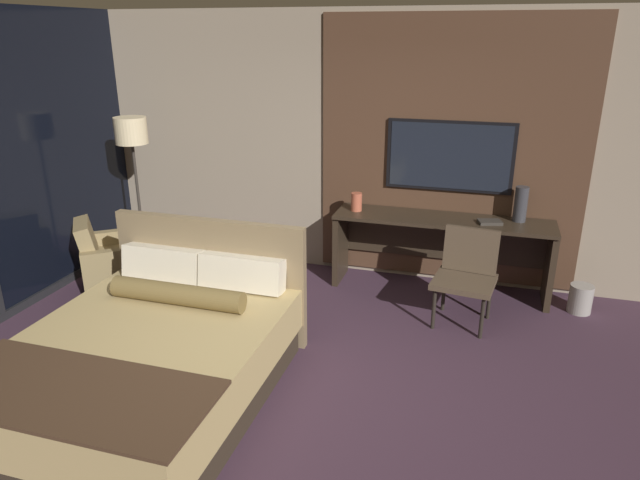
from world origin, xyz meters
The scene contains 12 objects.
ground_plane centered at (0.00, 0.00, 0.00)m, with size 16.00×16.00×0.00m, color #3D2838.
wall_back_tv_panel centered at (0.13, 2.59, 1.40)m, with size 7.20×0.09×2.80m.
bed centered at (-0.96, -0.23, 0.32)m, with size 1.74×2.20×1.08m.
desk centered at (0.88, 2.31, 0.55)m, with size 2.19×0.52×0.80m.
tv centered at (0.88, 2.52, 1.38)m, with size 1.27×0.04×0.72m.
desk_chair centered at (1.18, 1.68, 0.51)m, with size 0.60×0.59×0.87m.
armchair_by_window centered at (-2.34, 1.29, 0.27)m, with size 0.97×0.97×0.79m.
floor_lamp centered at (-2.38, 1.88, 1.45)m, with size 0.34×0.34×1.72m.
vase_tall centered at (1.61, 2.39, 0.97)m, with size 0.13×0.13×0.35m.
vase_short centered at (-0.01, 2.27, 0.89)m, with size 0.11×0.11×0.19m.
book centered at (1.34, 2.23, 0.81)m, with size 0.25×0.21×0.03m.
waste_bin centered at (2.25, 2.15, 0.14)m, with size 0.22×0.22×0.28m.
Camera 1 is at (1.27, -3.33, 2.57)m, focal length 32.00 mm.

